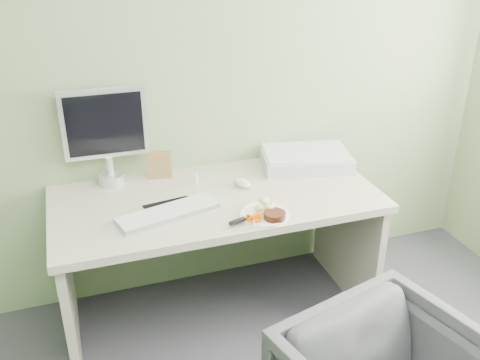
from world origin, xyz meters
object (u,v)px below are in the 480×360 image
object	(u,v)px
desk	(217,228)
monitor	(106,132)
scanner	(306,159)
plate	(264,215)

from	to	relation	value
desk	monitor	size ratio (longest dim) A/B	3.20
desk	scanner	distance (m)	0.64
desk	monitor	bearing A→B (deg)	146.67
desk	plate	world-z (taller)	plate
plate	monitor	bearing A→B (deg)	137.56
desk	monitor	xyz separation A→B (m)	(-0.48, 0.31, 0.46)
plate	scanner	xyz separation A→B (m)	(0.42, 0.45, 0.03)
monitor	plate	bearing A→B (deg)	-41.71
scanner	monitor	size ratio (longest dim) A/B	0.95
desk	scanner	world-z (taller)	scanner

